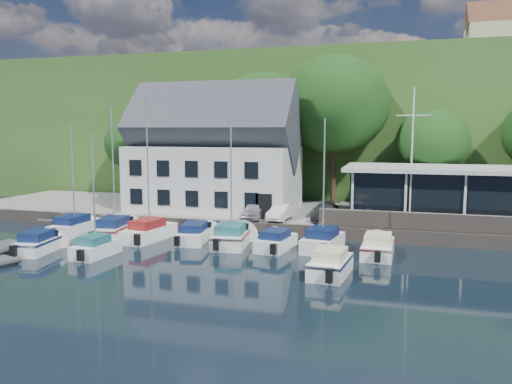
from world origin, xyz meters
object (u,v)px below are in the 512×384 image
car_blue (361,212)px  boat_r1_5 (276,239)px  boat_r1_3 (195,232)px  car_dgrey (326,212)px  dinghy_0 (3,246)px  harbor_building (215,159)px  club_pavilion (432,193)px  car_white (281,212)px  boat_r1_6 (324,179)px  flagpole (412,157)px  boat_r1_1 (113,174)px  car_silver (254,210)px  boat_r1_7 (378,245)px  boat_r1_0 (73,174)px  boat_r2_1 (93,190)px  boat_r1_4 (231,177)px  boat_r2_0 (39,241)px  boat_r2_4 (330,262)px  boat_r1_2 (148,174)px

car_blue → boat_r1_5: bearing=-112.8°
boat_r1_3 → car_dgrey: bearing=24.1°
boat_r1_5 → dinghy_0: 17.89m
harbor_building → club_pavilion: (18.00, -0.50, -2.30)m
harbor_building → boat_r1_3: size_ratio=2.36×
club_pavilion → car_white: club_pavilion is taller
dinghy_0 → club_pavilion: bearing=24.2°
boat_r1_6 → harbor_building: bearing=150.2°
car_white → flagpole: 10.46m
car_dgrey → boat_r1_1: boat_r1_1 is taller
club_pavilion → boat_r1_3: (-16.32, -8.07, -2.37)m
car_silver → boat_r1_7: bearing=-33.0°
car_white → car_dgrey: (3.39, 0.69, 0.02)m
flagpole → boat_r1_3: flagpole is taller
club_pavilion → boat_r1_0: boat_r1_0 is taller
car_blue → flagpole: (3.47, -0.54, 4.24)m
club_pavilion → boat_r2_1: 24.85m
car_silver → boat_r2_1: (-7.33, -10.34, 2.56)m
club_pavilion → dinghy_0: size_ratio=4.38×
harbor_building → boat_r1_4: 10.32m
boat_r2_0 → boat_r2_1: (4.16, 0.06, 3.47)m
dinghy_0 → car_dgrey: bearing=27.6°
boat_r1_7 → boat_r2_1: bearing=-161.9°
car_white → boat_r1_1: size_ratio=0.39×
car_dgrey → boat_r1_4: boat_r1_4 is taller
boat_r2_1 → boat_r2_0: bearing=-174.2°
dinghy_0 → car_blue: bearing=24.7°
boat_r1_3 → boat_r1_6: size_ratio=0.64×
car_silver → boat_r2_4: 12.85m
club_pavilion → boat_r1_1: (-22.56, -8.42, 1.62)m
car_white → car_silver: bearing=-169.3°
car_white → boat_r1_4: bearing=-104.4°
car_blue → harbor_building: bearing=-177.2°
boat_r1_2 → car_blue: bearing=31.9°
boat_r1_6 → boat_r1_7: bearing=0.6°
boat_r1_1 → boat_r1_4: 9.16m
club_pavilion → boat_r1_3: club_pavilion is taller
flagpole → boat_r2_1: 21.89m
car_silver → car_blue: bearing=2.1°
car_blue → boat_r1_2: (-14.55, -6.06, 3.06)m
boat_r2_4 → dinghy_0: (-21.30, -0.41, -0.42)m
car_white → boat_r1_5: (0.95, -5.57, -0.92)m
boat_r1_2 → boat_r2_1: 5.30m
car_dgrey → boat_r1_6: bearing=-80.9°
boat_r1_7 → boat_r2_4: bearing=-112.6°
car_silver → boat_r2_1: bearing=-129.5°
boat_r1_7 → boat_r2_1: size_ratio=0.73×
boat_r1_4 → boat_r1_6: bearing=-2.3°
harbor_building → boat_r1_5: bearing=-50.2°
car_dgrey → boat_r1_7: car_dgrey is taller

